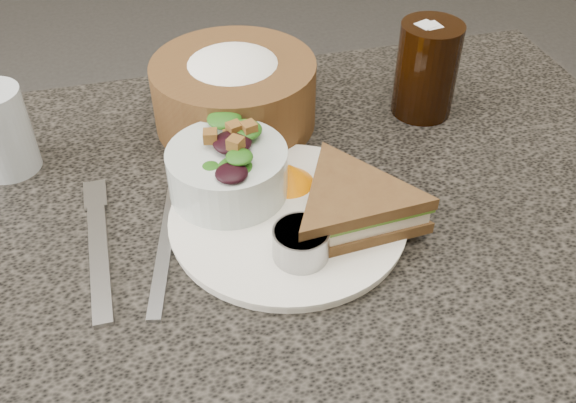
{
  "coord_description": "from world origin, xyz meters",
  "views": [
    {
      "loc": [
        -0.11,
        -0.5,
        1.22
      ],
      "look_at": [
        0.02,
        -0.0,
        0.78
      ],
      "focal_mm": 40.0,
      "sensor_mm": 36.0,
      "label": 1
    }
  ],
  "objects_px": {
    "cola_glass": "(427,65)",
    "water_glass": "(0,131)",
    "sandwich": "(352,206)",
    "dressing_ramekin": "(301,243)",
    "dinner_plate": "(288,219)",
    "bread_basket": "(234,83)",
    "salad_bowl": "(227,164)"
  },
  "relations": [
    {
      "from": "dinner_plate",
      "to": "water_glass",
      "type": "xyz_separation_m",
      "value": [
        -0.29,
        0.18,
        0.05
      ]
    },
    {
      "from": "dinner_plate",
      "to": "bread_basket",
      "type": "bearing_deg",
      "value": 94.62
    },
    {
      "from": "dinner_plate",
      "to": "salad_bowl",
      "type": "bearing_deg",
      "value": 134.03
    },
    {
      "from": "bread_basket",
      "to": "salad_bowl",
      "type": "bearing_deg",
      "value": -103.81
    },
    {
      "from": "dinner_plate",
      "to": "cola_glass",
      "type": "xyz_separation_m",
      "value": [
        0.23,
        0.17,
        0.06
      ]
    },
    {
      "from": "cola_glass",
      "to": "sandwich",
      "type": "bearing_deg",
      "value": -130.18
    },
    {
      "from": "dinner_plate",
      "to": "dressing_ramekin",
      "type": "xyz_separation_m",
      "value": [
        -0.0,
        -0.06,
        0.02
      ]
    },
    {
      "from": "sandwich",
      "to": "salad_bowl",
      "type": "xyz_separation_m",
      "value": [
        -0.11,
        0.08,
        0.02
      ]
    },
    {
      "from": "salad_bowl",
      "to": "water_glass",
      "type": "bearing_deg",
      "value": 152.98
    },
    {
      "from": "dinner_plate",
      "to": "cola_glass",
      "type": "distance_m",
      "value": 0.29
    },
    {
      "from": "salad_bowl",
      "to": "cola_glass",
      "type": "xyz_separation_m",
      "value": [
        0.28,
        0.11,
        0.02
      ]
    },
    {
      "from": "dinner_plate",
      "to": "water_glass",
      "type": "distance_m",
      "value": 0.35
    },
    {
      "from": "dinner_plate",
      "to": "sandwich",
      "type": "xyz_separation_m",
      "value": [
        0.06,
        -0.03,
        0.03
      ]
    },
    {
      "from": "sandwich",
      "to": "dressing_ramekin",
      "type": "bearing_deg",
      "value": -156.49
    },
    {
      "from": "salad_bowl",
      "to": "cola_glass",
      "type": "relative_size",
      "value": 0.97
    },
    {
      "from": "dinner_plate",
      "to": "cola_glass",
      "type": "height_order",
      "value": "cola_glass"
    },
    {
      "from": "sandwich",
      "to": "water_glass",
      "type": "distance_m",
      "value": 0.41
    },
    {
      "from": "dressing_ramekin",
      "to": "water_glass",
      "type": "distance_m",
      "value": 0.38
    },
    {
      "from": "salad_bowl",
      "to": "dressing_ramekin",
      "type": "distance_m",
      "value": 0.13
    },
    {
      "from": "sandwich",
      "to": "dressing_ramekin",
      "type": "height_order",
      "value": "sandwich"
    },
    {
      "from": "cola_glass",
      "to": "water_glass",
      "type": "relative_size",
      "value": 1.3
    },
    {
      "from": "sandwich",
      "to": "water_glass",
      "type": "xyz_separation_m",
      "value": [
        -0.36,
        0.21,
        0.02
      ]
    },
    {
      "from": "salad_bowl",
      "to": "bread_basket",
      "type": "height_order",
      "value": "bread_basket"
    },
    {
      "from": "water_glass",
      "to": "salad_bowl",
      "type": "bearing_deg",
      "value": -27.02
    },
    {
      "from": "cola_glass",
      "to": "water_glass",
      "type": "height_order",
      "value": "cola_glass"
    },
    {
      "from": "sandwich",
      "to": "salad_bowl",
      "type": "relative_size",
      "value": 1.31
    },
    {
      "from": "bread_basket",
      "to": "cola_glass",
      "type": "distance_m",
      "value": 0.25
    },
    {
      "from": "salad_bowl",
      "to": "cola_glass",
      "type": "distance_m",
      "value": 0.3
    },
    {
      "from": "dinner_plate",
      "to": "water_glass",
      "type": "bearing_deg",
      "value": 148.82
    },
    {
      "from": "dressing_ramekin",
      "to": "cola_glass",
      "type": "distance_m",
      "value": 0.33
    },
    {
      "from": "dressing_ramekin",
      "to": "dinner_plate",
      "type": "bearing_deg",
      "value": 87.25
    },
    {
      "from": "cola_glass",
      "to": "dinner_plate",
      "type": "bearing_deg",
      "value": -143.34
    }
  ]
}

